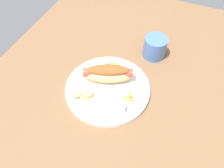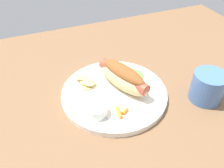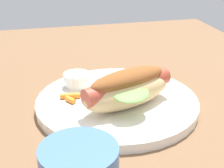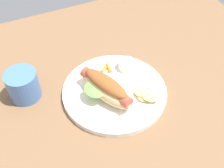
{
  "view_description": "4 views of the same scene",
  "coord_description": "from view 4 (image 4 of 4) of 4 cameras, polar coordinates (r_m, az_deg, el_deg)",
  "views": [
    {
      "loc": [
        40.29,
        15.49,
        57.13
      ],
      "look_at": [
        3.33,
        0.38,
        4.57
      ],
      "focal_mm": 33.57,
      "sensor_mm": 36.0,
      "label": 1
    },
    {
      "loc": [
        20.48,
        41.28,
        43.13
      ],
      "look_at": [
        3.88,
        -0.6,
        4.95
      ],
      "focal_mm": 37.47,
      "sensor_mm": 36.0,
      "label": 2
    },
    {
      "loc": [
        -46.64,
        11.6,
        27.66
      ],
      "look_at": [
        3.42,
        -0.52,
        4.24
      ],
      "focal_mm": 53.17,
      "sensor_mm": 36.0,
      "label": 3
    },
    {
      "loc": [
        -18.59,
        -45.87,
        57.37
      ],
      "look_at": [
        2.19,
        -1.41,
        4.33
      ],
      "focal_mm": 44.64,
      "sensor_mm": 36.0,
      "label": 4
    }
  ],
  "objects": [
    {
      "name": "ground_plane",
      "position": [
        0.76,
        -1.93,
        -2.47
      ],
      "size": [
        120.0,
        90.0,
        1.8
      ],
      "primitive_type": "cube",
      "color": "brown"
    },
    {
      "name": "carrot_garnish",
      "position": [
        0.8,
        -1.0,
        3.24
      ],
      "size": [
        3.28,
        3.54,
        0.96
      ],
      "color": "orange",
      "rests_on": "plate"
    },
    {
      "name": "plate",
      "position": [
        0.75,
        0.52,
        -1.6
      ],
      "size": [
        27.96,
        27.96,
        1.6
      ],
      "primitive_type": "cylinder",
      "color": "white",
      "rests_on": "ground_plane"
    },
    {
      "name": "sauce_ramekin",
      "position": [
        0.8,
        3.08,
        3.89
      ],
      "size": [
        4.96,
        4.96,
        2.49
      ],
      "primitive_type": "cylinder",
      "color": "white",
      "rests_on": "plate"
    },
    {
      "name": "drinking_cup",
      "position": [
        0.76,
        -17.77,
        -0.22
      ],
      "size": [
        8.33,
        8.33,
        7.92
      ],
      "primitive_type": "cylinder",
      "color": "#4770B2",
      "rests_on": "ground_plane"
    },
    {
      "name": "chips_pile",
      "position": [
        0.73,
        6.73,
        -2.19
      ],
      "size": [
        6.2,
        7.75,
        1.62
      ],
      "color": "#DAC66B",
      "rests_on": "plate"
    },
    {
      "name": "fork",
      "position": [
        0.78,
        5.85,
        1.82
      ],
      "size": [
        7.67,
        13.65,
        0.4
      ],
      "rotation": [
        0.0,
        0.0,
        2.04
      ],
      "color": "silver",
      "rests_on": "plate"
    },
    {
      "name": "knife",
      "position": [
        0.77,
        5.88,
        0.64
      ],
      "size": [
        6.74,
        13.96,
        0.36
      ],
      "primitive_type": "cube",
      "rotation": [
        0.0,
        0.0,
        1.96
      ],
      "color": "silver",
      "rests_on": "plate"
    },
    {
      "name": "hot_dog",
      "position": [
        0.71,
        -1.1,
        -0.69
      ],
      "size": [
        12.23,
        17.49,
        6.38
      ],
      "rotation": [
        0.0,
        0.0,
        1.94
      ],
      "color": "#DBB77A",
      "rests_on": "plate"
    }
  ]
}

